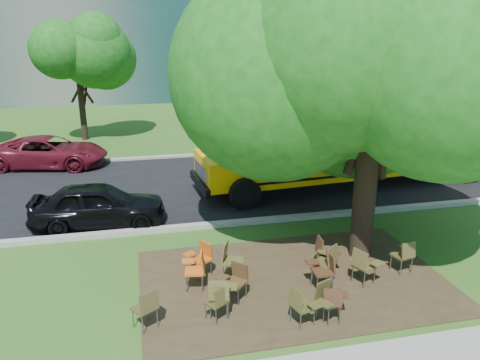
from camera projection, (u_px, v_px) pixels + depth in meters
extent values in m
plane|color=#27561B|center=(246.00, 275.00, 11.13)|extent=(160.00, 160.00, 0.00)
cube|color=#382819|center=(293.00, 280.00, 10.87)|extent=(7.00, 4.50, 0.03)
cube|color=black|center=(203.00, 184.00, 17.62)|extent=(80.00, 8.00, 0.04)
cube|color=gray|center=(223.00, 224.00, 13.89)|extent=(80.00, 0.25, 0.14)
cube|color=gray|center=(190.00, 156.00, 21.41)|extent=(80.00, 0.25, 0.14)
cylinder|color=black|center=(82.00, 107.00, 24.40)|extent=(0.32, 0.32, 3.50)
sphere|color=#145212|center=(77.00, 58.00, 23.64)|extent=(4.80, 4.80, 4.80)
cylinder|color=black|center=(330.00, 97.00, 25.16)|extent=(0.38, 0.38, 4.20)
sphere|color=#145212|center=(334.00, 41.00, 24.26)|extent=(5.60, 5.60, 5.60)
cylinder|color=black|center=(471.00, 101.00, 26.01)|extent=(0.34, 0.34, 3.60)
sphere|color=#145212|center=(478.00, 54.00, 25.23)|extent=(5.00, 5.00, 5.00)
cylinder|color=black|center=(366.00, 182.00, 11.50)|extent=(0.56, 0.56, 4.00)
sphere|color=#145212|center=(377.00, 53.00, 10.56)|extent=(7.20, 7.20, 7.20)
cube|color=#FCAF07|center=(384.00, 134.00, 17.55)|extent=(11.61, 3.59, 2.54)
cube|color=black|center=(392.00, 126.00, 17.55)|extent=(10.99, 3.57, 0.62)
cube|color=#FCAF07|center=(221.00, 169.00, 15.95)|extent=(1.54, 2.39, 0.99)
cube|color=black|center=(382.00, 151.00, 17.75)|extent=(11.63, 3.62, 0.08)
cube|color=black|center=(381.00, 160.00, 17.87)|extent=(11.63, 3.62, 0.08)
cylinder|color=black|center=(245.00, 194.00, 15.06)|extent=(1.06, 0.40, 1.04)
cylinder|color=black|center=(223.00, 172.00, 17.41)|extent=(1.06, 0.40, 1.04)
cylinder|color=black|center=(469.00, 170.00, 17.65)|extent=(1.06, 0.40, 1.04)
cylinder|color=black|center=(424.00, 154.00, 20.01)|extent=(1.06, 0.40, 1.04)
cylinder|color=black|center=(452.00, 151.00, 20.43)|extent=(1.06, 0.40, 1.04)
cube|color=#493F1F|center=(144.00, 309.00, 9.02)|extent=(0.56, 0.55, 0.05)
cube|color=#493F1F|center=(149.00, 302.00, 8.84)|extent=(0.38, 0.29, 0.39)
cube|color=#493F1F|center=(150.00, 296.00, 9.24)|extent=(0.33, 0.35, 0.03)
cylinder|color=slate|center=(133.00, 318.00, 9.09)|extent=(0.02, 0.02, 0.44)
cylinder|color=slate|center=(157.00, 318.00, 9.09)|extent=(0.02, 0.02, 0.44)
cube|color=brown|center=(220.00, 296.00, 9.43)|extent=(0.51, 0.50, 0.05)
cube|color=brown|center=(219.00, 291.00, 9.18)|extent=(0.42, 0.19, 0.41)
cube|color=brown|center=(232.00, 287.00, 9.52)|extent=(0.29, 0.33, 0.03)
cylinder|color=slate|center=(212.00, 301.00, 9.66)|extent=(0.02, 0.02, 0.46)
cylinder|color=slate|center=(228.00, 310.00, 9.33)|extent=(0.02, 0.02, 0.46)
cube|color=#443F1D|center=(216.00, 303.00, 9.29)|extent=(0.51, 0.50, 0.04)
cube|color=#443F1D|center=(222.00, 297.00, 9.13)|extent=(0.34, 0.27, 0.36)
cube|color=#443F1D|center=(219.00, 291.00, 9.49)|extent=(0.30, 0.32, 0.03)
cylinder|color=slate|center=(205.00, 311.00, 9.35)|extent=(0.02, 0.02, 0.40)
cylinder|color=slate|center=(227.00, 311.00, 9.36)|extent=(0.02, 0.02, 0.40)
cube|color=#4B311A|center=(235.00, 283.00, 9.95)|extent=(0.57, 0.56, 0.05)
cube|color=#4B311A|center=(240.00, 270.00, 10.03)|extent=(0.34, 0.34, 0.39)
cube|color=#4B311A|center=(223.00, 278.00, 9.92)|extent=(0.34, 0.35, 0.03)
cylinder|color=slate|center=(238.00, 297.00, 9.80)|extent=(0.02, 0.02, 0.44)
cylinder|color=slate|center=(233.00, 286.00, 10.24)|extent=(0.02, 0.02, 0.44)
cube|color=#432718|center=(332.00, 302.00, 9.30)|extent=(0.48, 0.47, 0.05)
cube|color=#432718|center=(333.00, 298.00, 9.09)|extent=(0.37, 0.21, 0.36)
cube|color=#432718|center=(343.00, 295.00, 9.36)|extent=(0.28, 0.31, 0.03)
cylinder|color=slate|center=(323.00, 306.00, 9.53)|extent=(0.02, 0.02, 0.41)
cylinder|color=slate|center=(339.00, 316.00, 9.20)|extent=(0.02, 0.02, 0.41)
cube|color=#433E1D|center=(329.00, 302.00, 9.25)|extent=(0.52, 0.51, 0.05)
cube|color=#433E1D|center=(323.00, 289.00, 9.32)|extent=(0.39, 0.23, 0.39)
cube|color=#433E1D|center=(326.00, 304.00, 8.98)|extent=(0.30, 0.33, 0.03)
cylinder|color=slate|center=(340.00, 313.00, 9.28)|extent=(0.02, 0.02, 0.43)
cylinder|color=slate|center=(317.00, 310.00, 9.35)|extent=(0.02, 0.02, 0.43)
cube|color=#472A19|center=(322.00, 272.00, 10.34)|extent=(0.42, 0.44, 0.05)
cube|color=#472A19|center=(331.00, 262.00, 10.31)|extent=(0.10, 0.42, 0.42)
cube|color=#472A19|center=(312.00, 262.00, 10.51)|extent=(0.29, 0.23, 0.03)
cylinder|color=slate|center=(317.00, 286.00, 10.21)|extent=(0.02, 0.02, 0.47)
cylinder|color=slate|center=(326.00, 276.00, 10.61)|extent=(0.02, 0.02, 0.47)
cube|color=brown|center=(364.00, 266.00, 10.62)|extent=(0.54, 0.55, 0.05)
cube|color=brown|center=(359.00, 259.00, 10.45)|extent=(0.25, 0.41, 0.41)
cube|color=brown|center=(377.00, 263.00, 10.47)|extent=(0.35, 0.32, 0.03)
cylinder|color=slate|center=(362.00, 270.00, 10.92)|extent=(0.02, 0.02, 0.46)
cylinder|color=slate|center=(364.00, 280.00, 10.46)|extent=(0.02, 0.02, 0.46)
cube|color=#D55B16|center=(194.00, 271.00, 10.38)|extent=(0.48, 0.50, 0.05)
cube|color=#D55B16|center=(202.00, 262.00, 10.32)|extent=(0.17, 0.42, 0.41)
cube|color=#D55B16|center=(188.00, 261.00, 10.58)|extent=(0.32, 0.27, 0.03)
cylinder|color=slate|center=(186.00, 284.00, 10.28)|extent=(0.02, 0.02, 0.46)
cylinder|color=slate|center=(203.00, 276.00, 10.63)|extent=(0.02, 0.02, 0.46)
cube|color=#BC5214|center=(201.00, 260.00, 10.94)|extent=(0.55, 0.56, 0.05)
cube|color=#BC5214|center=(206.00, 249.00, 10.99)|extent=(0.29, 0.38, 0.39)
cube|color=#BC5214|center=(190.00, 254.00, 10.97)|extent=(0.35, 0.33, 0.03)
cylinder|color=slate|center=(200.00, 273.00, 10.78)|extent=(0.02, 0.02, 0.44)
cylinder|color=slate|center=(202.00, 263.00, 11.23)|extent=(0.02, 0.02, 0.44)
cube|color=brown|center=(233.00, 261.00, 10.74)|extent=(0.59, 0.60, 0.05)
cube|color=brown|center=(225.00, 251.00, 10.71)|extent=(0.28, 0.44, 0.44)
cube|color=brown|center=(237.00, 262.00, 10.43)|extent=(0.38, 0.35, 0.03)
cylinder|color=slate|center=(243.00, 268.00, 10.96)|extent=(0.03, 0.03, 0.49)
cylinder|color=slate|center=(224.00, 274.00, 10.68)|extent=(0.03, 0.03, 0.49)
cube|color=#4D4021|center=(325.00, 263.00, 10.69)|extent=(0.63, 0.63, 0.05)
cube|color=#4D4021|center=(333.00, 256.00, 10.50)|extent=(0.40, 0.36, 0.44)
cube|color=#4D4021|center=(324.00, 252.00, 10.93)|extent=(0.38, 0.39, 0.03)
cylinder|color=slate|center=(313.00, 273.00, 10.73)|extent=(0.03, 0.03, 0.49)
cylinder|color=slate|center=(335.00, 272.00, 10.79)|extent=(0.03, 0.03, 0.49)
cube|color=#452918|center=(326.00, 253.00, 11.23)|extent=(0.43, 0.45, 0.05)
cube|color=#452918|center=(319.00, 246.00, 11.14)|extent=(0.13, 0.40, 0.40)
cube|color=#452918|center=(335.00, 253.00, 10.99)|extent=(0.30, 0.24, 0.03)
cylinder|color=slate|center=(330.00, 258.00, 11.48)|extent=(0.02, 0.02, 0.45)
cylinder|color=slate|center=(321.00, 266.00, 11.12)|extent=(0.02, 0.02, 0.45)
cube|color=#4A4120|center=(402.00, 256.00, 11.13)|extent=(0.49, 0.48, 0.05)
cube|color=#4A4120|center=(409.00, 250.00, 10.91)|extent=(0.41, 0.18, 0.40)
cube|color=#4A4120|center=(406.00, 247.00, 11.31)|extent=(0.27, 0.32, 0.03)
cylinder|color=slate|center=(391.00, 262.00, 11.27)|extent=(0.02, 0.02, 0.45)
cylinder|color=slate|center=(412.00, 266.00, 11.12)|extent=(0.02, 0.02, 0.45)
cube|color=#46431E|center=(303.00, 306.00, 9.11)|extent=(0.48, 0.50, 0.05)
cube|color=#46431E|center=(296.00, 299.00, 8.97)|extent=(0.20, 0.39, 0.39)
cube|color=#46431E|center=(316.00, 305.00, 8.95)|extent=(0.32, 0.28, 0.03)
cylinder|color=slate|center=(304.00, 309.00, 9.39)|extent=(0.02, 0.02, 0.43)
cylinder|color=slate|center=(301.00, 323.00, 8.97)|extent=(0.02, 0.02, 0.43)
imported|color=black|center=(98.00, 205.00, 13.78)|extent=(3.95, 1.79, 1.32)
imported|color=#560E1B|center=(49.00, 152.00, 19.70)|extent=(5.08, 3.12, 1.32)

